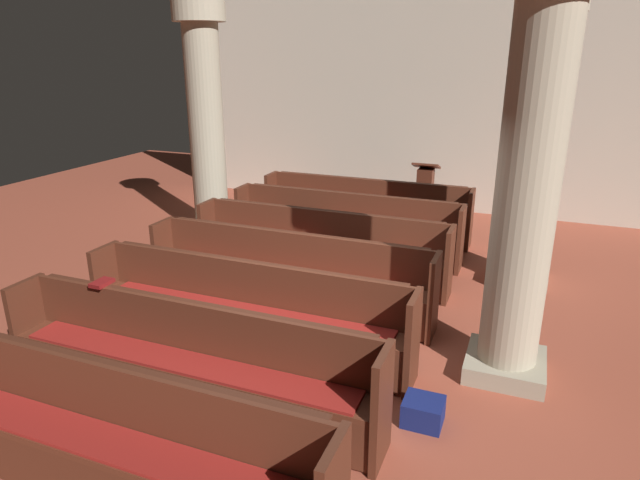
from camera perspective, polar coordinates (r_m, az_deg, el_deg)
ground_plane at (r=5.87m, az=-1.00°, el=-11.35°), size 19.20×19.20×0.00m
back_wall at (r=10.95m, az=11.64°, el=14.87°), size 10.00×0.16×4.50m
pew_row_0 at (r=9.26m, az=4.70°, el=3.49°), size 3.54×0.47×0.94m
pew_row_1 at (r=8.31m, az=2.59°, el=1.73°), size 3.54×0.46×0.94m
pew_row_2 at (r=7.39m, az=-0.05°, el=-0.49°), size 3.54×0.46×0.94m
pew_row_3 at (r=6.50m, az=-3.43°, el=-3.33°), size 3.54×0.46×0.94m
pew_row_4 at (r=5.66m, az=-7.89°, el=-7.02°), size 3.54×0.46×0.94m
pew_row_5 at (r=4.89m, az=-13.92°, el=-11.86°), size 3.54×0.47×0.94m
pew_row_6 at (r=4.25m, az=-22.33°, el=-18.09°), size 3.54×0.46×0.94m
pillar_aisle_side at (r=7.54m, az=21.52°, el=9.82°), size 0.83×0.83×3.72m
pillar_far_side at (r=9.30m, az=-11.85°, el=12.22°), size 0.83×0.83×3.72m
pillar_aisle_rear at (r=5.06m, az=20.96°, el=5.97°), size 0.79×0.79×3.72m
lectern at (r=10.36m, az=10.86°, el=4.61°), size 0.48×0.45×1.08m
hymn_book at (r=5.41m, az=-21.84°, el=-4.18°), size 0.13×0.21×0.04m
kneeler_box_navy at (r=4.88m, az=10.73°, el=-17.21°), size 0.33×0.30×0.22m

